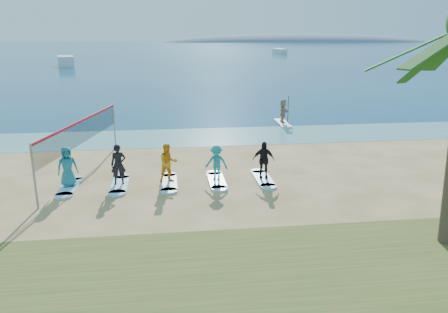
{
  "coord_description": "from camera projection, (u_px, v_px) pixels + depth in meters",
  "views": [
    {
      "loc": [
        -1.76,
        -16.17,
        6.31
      ],
      "look_at": [
        0.59,
        2.0,
        1.1
      ],
      "focal_mm": 35.0,
      "sensor_mm": 36.0,
      "label": 1
    }
  ],
  "objects": [
    {
      "name": "student_2",
      "position": [
        168.0,
        163.0,
        18.68
      ],
      "size": [
        0.96,
        0.83,
        1.68
      ],
      "primitive_type": "imported",
      "rotation": [
        0.0,
        0.0,
        0.26
      ],
      "color": "orange",
      "rests_on": "surfboard_2"
    },
    {
      "name": "ground",
      "position": [
        216.0,
        197.0,
        17.37
      ],
      "size": [
        600.0,
        600.0,
        0.0
      ],
      "primitive_type": "plane",
      "color": "tan",
      "rests_on": "ground"
    },
    {
      "name": "ocean",
      "position": [
        170.0,
        50.0,
        170.0
      ],
      "size": [
        600.0,
        600.0,
        0.0
      ],
      "primitive_type": "plane",
      "color": "navy",
      "rests_on": "ground"
    },
    {
      "name": "surfboard_1",
      "position": [
        120.0,
        185.0,
        18.66
      ],
      "size": [
        0.7,
        2.2,
        0.09
      ],
      "primitive_type": "cube",
      "color": "#9BCEF0",
      "rests_on": "ground"
    },
    {
      "name": "surfboard_0",
      "position": [
        69.0,
        187.0,
        18.4
      ],
      "size": [
        0.7,
        2.2,
        0.09
      ],
      "primitive_type": "cube",
      "color": "#9BCEF0",
      "rests_on": "ground"
    },
    {
      "name": "volleyball_net",
      "position": [
        82.0,
        132.0,
        20.04
      ],
      "size": [
        1.99,
        8.89,
        2.5
      ],
      "rotation": [
        0.0,
        0.0,
        -0.21
      ],
      "color": "gray",
      "rests_on": "ground"
    },
    {
      "name": "boat_offshore_a",
      "position": [
        66.0,
        66.0,
        85.53
      ],
      "size": [
        4.46,
        7.83,
        1.95
      ],
      "primitive_type": "cube",
      "rotation": [
        0.0,
        0.0,
        0.23
      ],
      "color": "silver",
      "rests_on": "ground"
    },
    {
      "name": "island_ridge",
      "position": [
        300.0,
        42.0,
        315.3
      ],
      "size": [
        220.0,
        56.0,
        18.0
      ],
      "primitive_type": "ellipsoid",
      "color": "slate",
      "rests_on": "ground"
    },
    {
      "name": "paddleboard",
      "position": [
        283.0,
        123.0,
        31.24
      ],
      "size": [
        0.82,
        3.03,
        0.12
      ],
      "primitive_type": "cube",
      "rotation": [
        0.0,
        0.0,
        -0.04
      ],
      "color": "silver",
      "rests_on": "ground"
    },
    {
      "name": "surfboard_3",
      "position": [
        217.0,
        181.0,
        19.18
      ],
      "size": [
        0.7,
        2.2,
        0.09
      ],
      "primitive_type": "cube",
      "color": "#9BCEF0",
      "rests_on": "ground"
    },
    {
      "name": "student_3",
      "position": [
        216.0,
        163.0,
        18.95
      ],
      "size": [
        1.14,
        0.88,
        1.55
      ],
      "primitive_type": "imported",
      "rotation": [
        0.0,
        0.0,
        -0.34
      ],
      "color": "teal",
      "rests_on": "surfboard_3"
    },
    {
      "name": "student_4",
      "position": [
        263.0,
        160.0,
        19.2
      ],
      "size": [
        1.01,
        0.53,
        1.65
      ],
      "primitive_type": "imported",
      "rotation": [
        0.0,
        0.0,
        -0.14
      ],
      "color": "black",
      "rests_on": "surfboard_4"
    },
    {
      "name": "shallow_water",
      "position": [
        197.0,
        137.0,
        27.39
      ],
      "size": [
        600.0,
        600.0,
        0.0
      ],
      "primitive_type": "plane",
      "color": "teal",
      "rests_on": "ground"
    },
    {
      "name": "paddleboarder",
      "position": [
        283.0,
        111.0,
        31.0
      ],
      "size": [
        0.49,
        1.54,
        1.66
      ],
      "primitive_type": "imported",
      "rotation": [
        0.0,
        0.0,
        1.57
      ],
      "color": "tan",
      "rests_on": "paddleboard"
    },
    {
      "name": "student_1",
      "position": [
        118.0,
        164.0,
        18.41
      ],
      "size": [
        0.65,
        0.45,
        1.72
      ],
      "primitive_type": "imported",
      "rotation": [
        0.0,
        0.0,
        0.06
      ],
      "color": "black",
      "rests_on": "surfboard_1"
    },
    {
      "name": "surfboard_2",
      "position": [
        169.0,
        183.0,
        18.92
      ],
      "size": [
        0.7,
        2.2,
        0.09
      ],
      "primitive_type": "cube",
      "color": "#9BCEF0",
      "rests_on": "ground"
    },
    {
      "name": "surfboard_4",
      "position": [
        263.0,
        179.0,
        19.43
      ],
      "size": [
        0.7,
        2.2,
        0.09
      ],
      "primitive_type": "cube",
      "color": "#9BCEF0",
      "rests_on": "ground"
    },
    {
      "name": "student_0",
      "position": [
        67.0,
        167.0,
        18.16
      ],
      "size": [
        0.97,
        0.81,
        1.69
      ],
      "primitive_type": "imported",
      "rotation": [
        0.0,
        0.0,
        0.39
      ],
      "color": "#1B6C82",
      "rests_on": "surfboard_0"
    },
    {
      "name": "boat_offshore_b",
      "position": [
        280.0,
        54.0,
        135.25
      ],
      "size": [
        3.53,
        6.16,
        1.58
      ],
      "primitive_type": "cube",
      "rotation": [
        0.0,
        0.0,
        0.27
      ],
      "color": "silver",
      "rests_on": "ground"
    }
  ]
}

